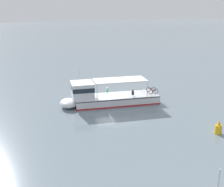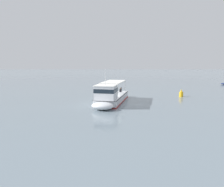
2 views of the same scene
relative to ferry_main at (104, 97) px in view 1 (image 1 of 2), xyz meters
name	(u,v)px [view 1 (image 1 of 2)]	position (x,y,z in m)	size (l,w,h in m)	color
ground_plane	(106,103)	(-0.34, -0.34, -1.01)	(400.00, 400.00, 0.00)	slate
ferry_main	(104,97)	(0.00, 0.00, 0.00)	(13.07, 5.81, 5.32)	silver
channel_buoy	(218,128)	(-6.57, 12.91, -0.45)	(0.70, 0.70, 1.40)	gold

